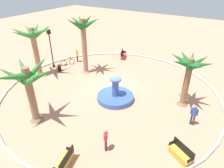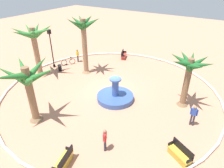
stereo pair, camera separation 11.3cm
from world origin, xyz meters
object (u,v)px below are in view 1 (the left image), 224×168
Objects in this scene: palm_tree_by_curb at (34,40)px; bench_north at (123,56)px; person_cyclist_helmet at (77,55)px; person_pedestrian_stroll at (106,139)px; fountain at (115,97)px; person_cyclist_photo at (194,114)px; bench_west at (65,162)px; bench_east at (180,154)px; bicycle_red_frame at (68,62)px; palm_tree_far_side at (28,82)px; lamppost at (51,45)px; palm_tree_mid_plaza at (189,69)px; palm_tree_near_fountain at (83,33)px; trash_bin at (59,68)px.

palm_tree_by_curb is 11.06m from bench_north.
person_cyclist_helmet is 14.68m from person_pedestrian_stroll.
fountain is 0.59× the size of palm_tree_by_curb.
bench_north is 0.99× the size of person_cyclist_photo.
bench_north is (-16.29, -5.39, 0.00)m from bench_west.
bench_east reaches higher than bicycle_red_frame.
palm_tree_far_side is 10.69m from bicycle_red_frame.
palm_tree_by_curb reaches higher than lamppost.
palm_tree_mid_plaza is at bearing 86.14° from bicycle_red_frame.
bench_west is (7.50, 1.19, 0.04)m from fountain.
palm_tree_far_side is at bearing 38.87° from lamppost.
palm_tree_by_curb reaches higher than bench_east.
bicycle_red_frame is at bearing 144.94° from lamppost.
person_pedestrian_stroll reaches higher than bench_east.
palm_tree_near_fountain is at bearing -146.83° from bench_west.
bench_east is at bearing 62.91° from palm_tree_near_fountain.
lamppost is at bearing -88.30° from palm_tree_mid_plaza.
bench_west is at bearing 55.79° from palm_tree_by_curb.
palm_tree_far_side is 9.72m from lamppost.
person_pedestrian_stroll is (5.37, -4.00, -0.03)m from person_cyclist_photo.
palm_tree_far_side is at bearing -86.27° from person_pedestrian_stroll.
fountain is 1.91× the size of bench_north.
palm_tree_by_curb is at bearing -29.99° from bench_north.
person_cyclist_helmet is at bearing 165.06° from bicycle_red_frame.
bench_east and bench_west have the same top height.
fountain reaches higher than bicycle_red_frame.
person_pedestrian_stroll is (1.83, -4.14, 0.57)m from bench_east.
bench_west is 9.35m from person_cyclist_photo.
person_cyclist_helmet is at bearing -141.84° from bench_west.
bicycle_red_frame is at bearing -127.26° from person_pedestrian_stroll.
person_pedestrian_stroll is (8.09, 8.10, -3.55)m from palm_tree_near_fountain.
bench_east is 1.02× the size of person_cyclist_helmet.
palm_tree_mid_plaza is 2.64× the size of person_cyclist_photo.
palm_tree_by_curb is at bearing -12.10° from person_cyclist_helmet.
person_pedestrian_stroll is (-0.40, 6.10, -2.34)m from palm_tree_far_side.
palm_tree_by_curb is (3.17, -3.83, -0.57)m from palm_tree_near_fountain.
bench_north is at bearing 166.65° from palm_tree_near_fountain.
palm_tree_far_side is (8.49, 1.99, -1.21)m from palm_tree_near_fountain.
palm_tree_far_side reaches higher than trash_bin.
person_cyclist_helmet is at bearing -122.74° from palm_tree_near_fountain.
palm_tree_near_fountain is at bearing -92.60° from palm_tree_mid_plaza.
trash_bin is at bearing 73.92° from lamppost.
palm_tree_by_curb is 1.16× the size of palm_tree_far_side.
person_cyclist_photo is at bearing 83.71° from lamppost.
bicycle_red_frame is 1.47m from person_cyclist_helmet.
lamppost is 16.38m from person_cyclist_photo.
trash_bin is at bearing -133.57° from bench_west.
palm_tree_mid_plaza is 14.91m from lamppost.
bicycle_red_frame is at bearing -167.60° from trash_bin.
bicycle_red_frame is at bearing -150.18° from palm_tree_far_side.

